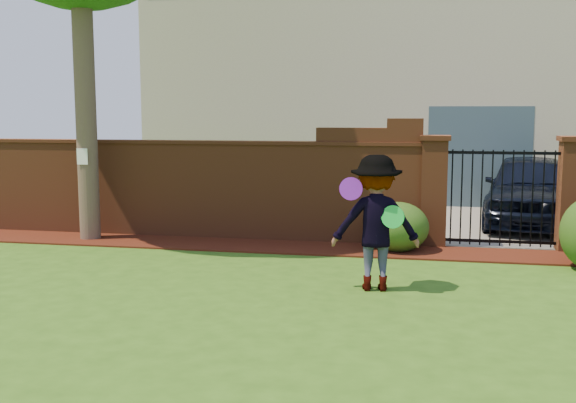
% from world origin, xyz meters
% --- Properties ---
extents(ground, '(80.00, 80.00, 0.01)m').
position_xyz_m(ground, '(0.00, 0.00, -0.01)').
color(ground, '#2F5916').
rests_on(ground, ground).
extents(mulch_bed, '(11.10, 1.08, 0.03)m').
position_xyz_m(mulch_bed, '(-0.95, 3.34, 0.01)').
color(mulch_bed, '#37120A').
rests_on(mulch_bed, ground).
extents(brick_wall, '(8.70, 0.31, 2.16)m').
position_xyz_m(brick_wall, '(-2.01, 4.00, 0.93)').
color(brick_wall, brown).
rests_on(brick_wall, ground).
extents(pillar_left, '(0.50, 0.50, 1.88)m').
position_xyz_m(pillar_left, '(2.40, 4.00, 0.96)').
color(pillar_left, brown).
rests_on(pillar_left, ground).
extents(pillar_right, '(0.50, 0.50, 1.88)m').
position_xyz_m(pillar_right, '(4.60, 4.00, 0.96)').
color(pillar_right, brown).
rests_on(pillar_right, ground).
extents(iron_gate, '(1.78, 0.03, 1.60)m').
position_xyz_m(iron_gate, '(3.50, 4.00, 0.85)').
color(iron_gate, black).
rests_on(iron_gate, ground).
extents(driveway, '(3.20, 8.00, 0.01)m').
position_xyz_m(driveway, '(3.50, 8.00, 0.01)').
color(driveway, slate).
rests_on(driveway, ground).
extents(house, '(12.40, 6.40, 6.30)m').
position_xyz_m(house, '(1.00, 12.00, 3.16)').
color(house, beige).
rests_on(house, ground).
extents(car, '(2.28, 4.42, 1.44)m').
position_xyz_m(car, '(4.30, 6.44, 0.72)').
color(car, black).
rests_on(car, ground).
extents(paper_notice, '(0.20, 0.01, 0.28)m').
position_xyz_m(paper_notice, '(-3.60, 3.21, 1.50)').
color(paper_notice, white).
rests_on(paper_notice, tree).
extents(shrub_left, '(1.00, 1.00, 0.82)m').
position_xyz_m(shrub_left, '(1.84, 3.41, 0.41)').
color(shrub_left, '#1C4514').
rests_on(shrub_left, ground).
extents(man, '(1.19, 0.78, 1.73)m').
position_xyz_m(man, '(1.64, 0.92, 0.87)').
color(man, gray).
rests_on(man, ground).
extents(frisbee_purple, '(0.30, 0.14, 0.29)m').
position_xyz_m(frisbee_purple, '(1.34, 0.73, 1.32)').
color(frisbee_purple, purple).
rests_on(frisbee_purple, man).
extents(frisbee_green, '(0.29, 0.12, 0.29)m').
position_xyz_m(frisbee_green, '(1.87, 0.75, 0.98)').
color(frisbee_green, green).
rests_on(frisbee_green, man).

